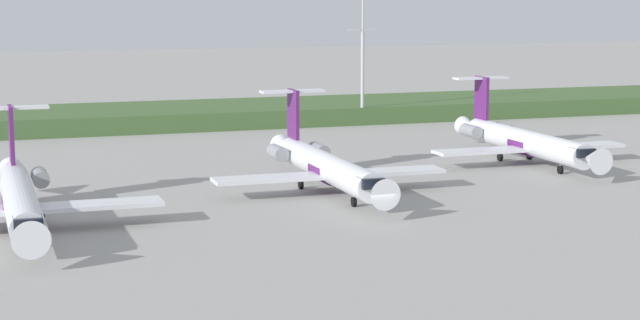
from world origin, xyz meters
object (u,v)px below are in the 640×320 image
(regional_jet_second, at_px, (325,165))
(antenna_mast, at_px, (362,65))
(regional_jet_third, at_px, (523,140))
(regional_jet_nearest, at_px, (19,197))

(regional_jet_second, distance_m, antenna_mast, 52.45)
(regional_jet_second, bearing_deg, regional_jet_third, 19.18)
(regional_jet_nearest, bearing_deg, regional_jet_third, 16.75)
(regional_jet_third, bearing_deg, antenna_mast, 97.62)
(regional_jet_nearest, bearing_deg, antenna_mast, 47.12)
(regional_jet_nearest, distance_m, antenna_mast, 74.93)
(regional_jet_second, bearing_deg, regional_jet_nearest, -165.57)
(regional_jet_second, relative_size, antenna_mast, 1.46)
(regional_jet_nearest, distance_m, regional_jet_second, 29.89)
(regional_jet_second, distance_m, regional_jet_third, 28.51)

